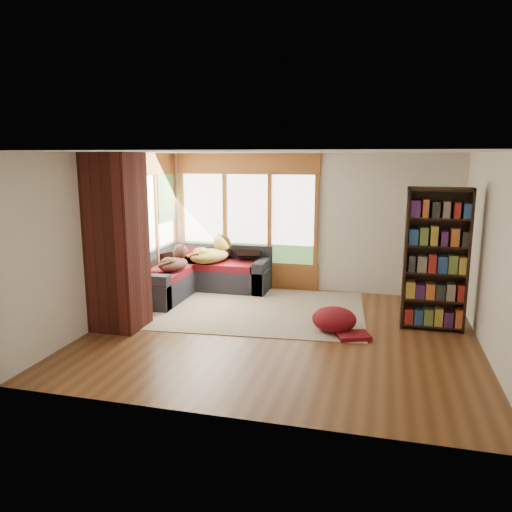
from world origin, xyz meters
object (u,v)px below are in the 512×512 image
at_px(dog_tan, 212,251).
at_px(area_rug, 260,309).
at_px(brick_chimney, 117,242).
at_px(sectional_sofa, 198,278).
at_px(bookshelf, 436,260).
at_px(dog_brindle, 175,260).
at_px(pouf, 334,318).

bearing_deg(dog_tan, area_rug, -89.93).
height_order(brick_chimney, sectional_sofa, brick_chimney).
bearing_deg(sectional_sofa, area_rug, -24.71).
xyz_separation_m(area_rug, bookshelf, (2.70, -0.26, 1.05)).
height_order(bookshelf, dog_tan, bookshelf).
relative_size(brick_chimney, area_rug, 0.76).
height_order(area_rug, dog_brindle, dog_brindle).
bearing_deg(brick_chimney, pouf, 11.33).
xyz_separation_m(sectional_sofa, dog_brindle, (-0.23, -0.49, 0.43)).
bearing_deg(area_rug, brick_chimney, -143.66).
xyz_separation_m(pouf, dog_tan, (-2.48, 1.68, 0.58)).
bearing_deg(bookshelf, dog_brindle, 173.86).
bearing_deg(pouf, sectional_sofa, 152.21).
bearing_deg(dog_brindle, sectional_sofa, -16.21).
height_order(brick_chimney, area_rug, brick_chimney).
bearing_deg(dog_brindle, pouf, -99.09).
height_order(brick_chimney, dog_brindle, brick_chimney).
distance_m(brick_chimney, dog_brindle, 1.67).
relative_size(sectional_sofa, bookshelf, 1.04).
bearing_deg(area_rug, dog_brindle, 172.89).
distance_m(brick_chimney, dog_tan, 2.46).
xyz_separation_m(bookshelf, dog_brindle, (-4.32, 0.46, -0.33)).
bearing_deg(area_rug, bookshelf, -5.56).
xyz_separation_m(sectional_sofa, pouf, (2.69, -1.42, -0.11)).
distance_m(bookshelf, dog_tan, 4.08).
bearing_deg(sectional_sofa, dog_tan, 52.94).
bearing_deg(area_rug, dog_tan, 140.92).
bearing_deg(bookshelf, sectional_sofa, 166.81).
height_order(sectional_sofa, dog_brindle, dog_brindle).
relative_size(area_rug, bookshelf, 1.62).
distance_m(bookshelf, pouf, 1.71).
bearing_deg(area_rug, sectional_sofa, 153.39).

